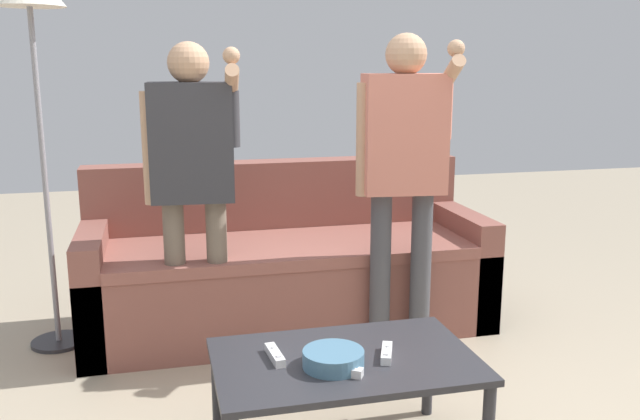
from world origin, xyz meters
The scene contains 10 objects.
couch centered at (-0.06, 1.43, 0.31)m, with size 2.20×0.84×0.89m.
coffee_table centered at (-0.11, 0.01, 0.37)m, with size 0.94×0.59×0.42m.
snack_bowl centered at (-0.17, -0.05, 0.45)m, with size 0.22×0.22×0.06m, color teal.
game_remote_nunchuk centered at (-0.22, 0.00, 0.44)m, with size 0.06×0.09×0.05m.
floor_lamp centered at (-1.29, 1.42, 1.68)m, with size 0.34×0.34×1.94m.
player_right centered at (0.43, 0.90, 1.00)m, with size 0.47×0.35×1.59m.
player_left centered at (-0.57, 1.05, 0.98)m, with size 0.46×0.32×1.55m.
game_remote_wand_near centered at (-0.16, -0.11, 0.43)m, with size 0.15×0.12×0.03m.
game_remote_wand_far centered at (0.03, -0.02, 0.43)m, with size 0.09×0.15×0.03m.
game_remote_wand_spare centered at (-0.36, 0.06, 0.43)m, with size 0.05×0.17×0.03m.
Camera 1 is at (-0.73, -2.16, 1.45)m, focal length 37.94 mm.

